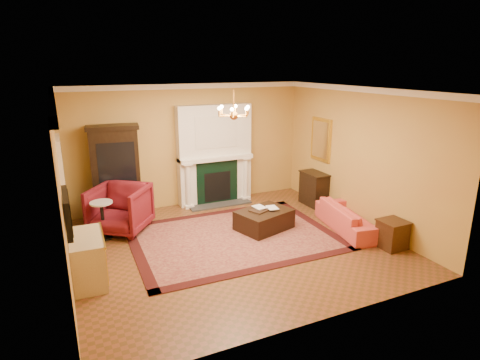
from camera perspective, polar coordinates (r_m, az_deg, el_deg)
floor at (r=8.07m, az=-0.81°, el=-9.20°), size 6.00×5.50×0.02m
ceiling at (r=7.31m, az=-0.90°, el=12.73°), size 6.00×5.50×0.02m
wall_back at (r=10.07m, az=-7.22°, el=4.89°), size 6.00×0.02×3.00m
wall_front at (r=5.27m, az=11.41°, el=-5.87°), size 6.00×0.02×3.00m
wall_left at (r=6.96m, az=-24.19°, el=-1.55°), size 0.02×5.50×3.00m
wall_right at (r=9.15m, az=16.70°, el=3.19°), size 0.02×5.50×3.00m
fireplace at (r=10.15m, az=-3.60°, el=3.32°), size 1.90×0.70×2.50m
crown_molding at (r=8.19m, az=-3.66°, el=12.59°), size 6.00×5.50×0.12m
doorway at (r=8.71m, az=-23.73°, el=-1.24°), size 0.08×1.05×2.10m
tv_panel at (r=6.43m, az=-23.36°, el=-4.26°), size 0.09×0.95×0.58m
gilt_mirror at (r=10.16m, az=11.43°, el=5.66°), size 0.06×0.76×1.05m
chandelier at (r=7.34m, az=-0.89°, el=9.60°), size 0.63×0.55×0.53m
oriental_rug at (r=8.37m, az=-0.94°, el=-8.10°), size 4.14×3.14×0.02m
china_cabinet at (r=9.54m, az=-17.18°, el=0.77°), size 1.08×0.59×2.06m
wingback_armchair at (r=8.83m, az=-16.72°, el=-3.67°), size 1.46×1.45×1.11m
pedestal_table at (r=8.60m, az=-18.96°, el=-5.06°), size 0.45×0.45×0.80m
commode at (r=7.10m, az=-20.82°, el=-10.45°), size 0.53×1.07×0.79m
coral_sofa at (r=8.93m, az=15.32°, el=-4.62°), size 0.88×1.95×0.73m
end_table at (r=8.36m, az=20.82°, el=-7.32°), size 0.47×0.47×0.53m
console_table at (r=10.29m, az=10.46°, el=-1.31°), size 0.43×0.73×0.81m
leather_ottoman at (r=8.70m, az=3.44°, el=-5.63°), size 1.29×1.09×0.41m
ottoman_tray at (r=8.61m, az=2.84°, el=-4.28°), size 0.50×0.45×0.03m
book_a at (r=8.58m, az=2.17°, el=-3.19°), size 0.22×0.06×0.30m
book_b at (r=8.60m, az=3.95°, el=-3.19°), size 0.22×0.05×0.29m
topiary_left at (r=9.89m, az=-6.41°, el=4.42°), size 0.15×0.15×0.40m
topiary_right at (r=10.35m, az=0.37°, el=5.04°), size 0.15×0.15×0.40m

